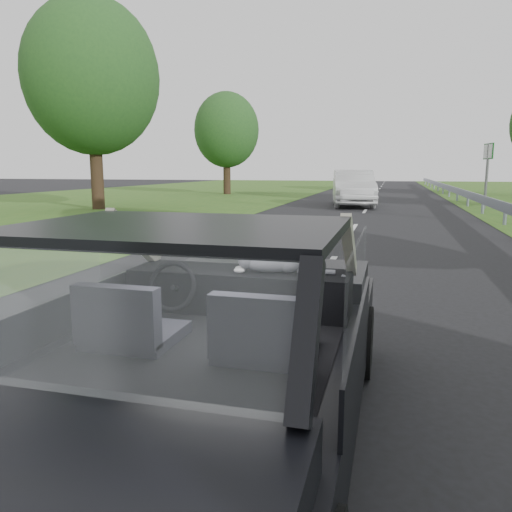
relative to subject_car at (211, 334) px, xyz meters
The scene contains 11 objects.
ground 0.72m from the subject_car, ahead, with size 140.00×140.00×0.00m, color black.
subject_car is the anchor object (origin of this frame).
dashboard 0.64m from the subject_car, 90.00° to the left, with size 1.58×0.45×0.30m, color black.
driver_seat 0.52m from the subject_car, 144.06° to the right, with size 0.50×0.72×0.42m, color black.
passenger_seat 0.52m from the subject_car, 35.94° to the right, with size 0.50×0.72×0.42m, color black.
steering_wheel 0.55m from the subject_car, 140.48° to the left, with size 0.36×0.36×0.04m, color black.
cat 0.73m from the subject_car, 68.61° to the left, with size 0.55×0.17×0.25m, color gray.
other_car 20.91m from the subject_car, 91.95° to the left, with size 2.00×5.06×1.66m, color silver.
highway_sign 21.14m from the subject_car, 76.62° to the left, with size 0.11×1.11×2.77m, color #105518.
tree_5 19.95m from the subject_car, 124.47° to the left, with size 5.53×5.53×8.38m, color #21491D, non-canonical shape.
tree_6 31.57m from the subject_car, 108.28° to the left, with size 4.34×4.34×6.58m, color #21491D, non-canonical shape.
Camera 1 is at (1.03, -2.75, 1.72)m, focal length 35.00 mm.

